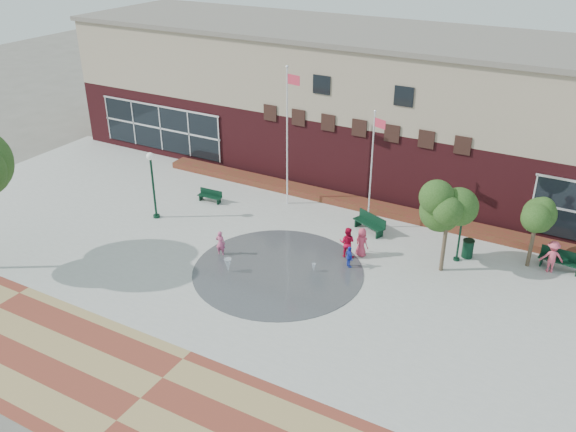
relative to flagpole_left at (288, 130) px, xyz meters
The scene contains 23 objects.
ground 11.45m from the flagpole_left, 71.47° to the right, with size 120.00×120.00×0.00m, color #666056.
plaza_concrete 8.23m from the flagpole_left, 60.68° to the right, with size 46.00×18.00×0.01m, color #A8A8A0.
paver_band 17.86m from the flagpole_left, 78.88° to the right, with size 46.00×6.00×0.01m, color brown.
splash_pad 8.98m from the flagpole_left, 64.34° to the right, with size 8.40×8.40×0.01m, color #383A3D.
library_building 8.25m from the flagpole_left, 66.23° to the left, with size 44.40×10.40×9.20m.
flower_bed 5.95m from the flagpole_left, 26.72° to the left, with size 26.00×1.20×0.40m, color maroon.
flagpole_left is the anchor object (origin of this frame).
flagpole_right 5.52m from the flagpole_left, ahead, with size 0.78×0.36×6.78m.
lamp_left 8.09m from the flagpole_left, 137.20° to the right, with size 0.42×0.42×3.98m.
lamp_right 11.12m from the flagpole_left, ahead, with size 0.35×0.35×3.33m.
bench_left 6.46m from the flagpole_left, 153.88° to the right, with size 1.55×0.50×0.77m.
bench_mid 7.17m from the flagpole_left, ahead, with size 2.07×1.33×1.02m.
bench_right 15.94m from the flagpole_left, ahead, with size 2.05×0.73×1.01m.
trash_can 11.86m from the flagpole_left, ahead, with size 0.60×0.60×0.98m.
tree_mid 10.77m from the flagpole_left, 15.99° to the right, with size 2.77×2.77×4.67m.
tree_small_right 14.08m from the flagpole_left, ahead, with size 2.11×2.11×3.61m.
water_jet_a 9.52m from the flagpole_left, 81.31° to the right, with size 0.37×0.37×0.73m, color white.
water_jet_b 9.14m from the flagpole_left, 51.48° to the right, with size 0.20×0.20×0.45m, color white.
child_splash 8.03m from the flagpole_left, 90.26° to the right, with size 0.50×0.33×1.37m, color #D2527F.
adult_red 7.93m from the flagpole_left, 35.19° to the right, with size 0.81×0.63×1.67m, color red.
adult_pink 8.18m from the flagpole_left, 29.34° to the right, with size 0.76×0.50×1.56m, color #CF3B57.
child_blue 8.90m from the flagpole_left, 38.26° to the right, with size 0.68×0.29×1.17m, color #2038C4.
person_bench 15.44m from the flagpole_left, ahead, with size 1.08×0.62×1.68m, color #DB4D64.
Camera 1 is at (12.87, -19.01, 15.91)m, focal length 38.00 mm.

